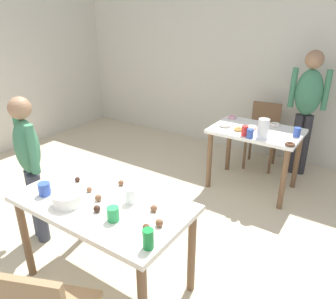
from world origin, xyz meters
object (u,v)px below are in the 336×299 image
(soda_can, at_px, (148,239))
(pitcher_far, at_px, (263,128))
(dining_table_far, at_px, (255,139))
(person_girl_near, at_px, (29,160))
(chair_far_table, at_px, (263,131))
(person_adult_far, at_px, (307,103))
(dining_table_near, at_px, (103,213))
(mixing_bowl, at_px, (67,198))

(soda_can, distance_m, pitcher_far, 2.09)
(dining_table_far, relative_size, person_girl_near, 0.73)
(chair_far_table, relative_size, person_girl_near, 0.64)
(dining_table_far, bearing_deg, person_girl_near, -122.85)
(person_adult_far, relative_size, pitcher_far, 7.60)
(dining_table_far, xyz_separation_m, person_adult_far, (0.37, 0.72, 0.33))
(dining_table_near, height_order, mixing_bowl, mixing_bowl)
(person_adult_far, height_order, mixing_bowl, person_adult_far)
(person_adult_far, distance_m, mixing_bowl, 3.13)
(dining_table_near, bearing_deg, soda_can, -20.41)
(dining_table_far, height_order, person_adult_far, person_adult_far)
(dining_table_far, relative_size, mixing_bowl, 4.74)
(dining_table_near, xyz_separation_m, chair_far_table, (0.27, 2.80, -0.15))
(mixing_bowl, relative_size, soda_can, 1.73)
(dining_table_far, relative_size, chair_far_table, 1.15)
(mixing_bowl, bearing_deg, chair_far_table, 81.62)
(chair_far_table, relative_size, pitcher_far, 4.15)
(dining_table_near, relative_size, person_girl_near, 0.94)
(dining_table_far, xyz_separation_m, person_girl_near, (-1.32, -2.04, 0.18))
(soda_can, bearing_deg, person_girl_near, 169.58)
(dining_table_near, height_order, pitcher_far, pitcher_far)
(chair_far_table, xyz_separation_m, mixing_bowl, (-0.44, -2.96, 0.30))
(pitcher_far, bearing_deg, person_girl_near, -128.76)
(pitcher_far, bearing_deg, dining_table_far, 122.68)
(person_girl_near, height_order, person_adult_far, person_adult_far)
(mixing_bowl, bearing_deg, dining_table_near, 43.64)
(chair_far_table, bearing_deg, person_girl_near, -113.47)
(dining_table_near, relative_size, person_adult_far, 0.81)
(soda_can, bearing_deg, chair_far_table, 95.87)
(chair_far_table, relative_size, mixing_bowl, 4.13)
(person_girl_near, bearing_deg, person_adult_far, 58.60)
(pitcher_far, bearing_deg, dining_table_near, -105.93)
(person_adult_far, distance_m, soda_can, 3.04)
(dining_table_near, distance_m, person_adult_far, 2.94)
(dining_table_far, distance_m, mixing_bowl, 2.34)
(person_girl_near, xyz_separation_m, person_adult_far, (1.68, 2.76, 0.15))
(chair_far_table, xyz_separation_m, pitcher_far, (0.27, -0.92, 0.36))
(person_girl_near, relative_size, pitcher_far, 6.54)
(dining_table_near, xyz_separation_m, dining_table_far, (0.39, 2.10, -0.02))
(person_girl_near, xyz_separation_m, soda_can, (1.50, -0.28, 0.00))
(soda_can, bearing_deg, mixing_bowl, 175.96)
(chair_far_table, bearing_deg, mixing_bowl, -98.38)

